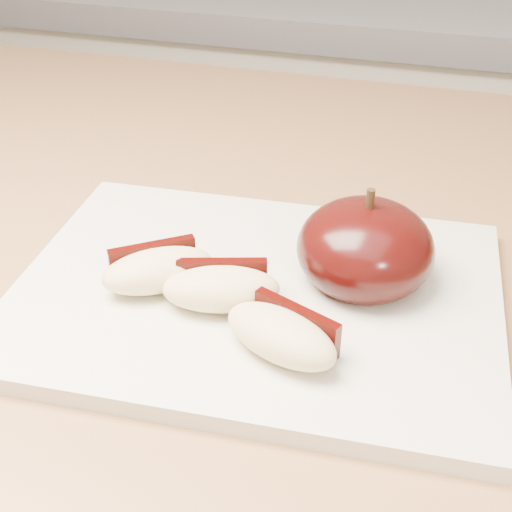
# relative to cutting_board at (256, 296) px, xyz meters

# --- Properties ---
(back_cabinet) EXTENTS (2.40, 0.62, 0.94)m
(back_cabinet) POSITION_rel_cutting_board_xyz_m (-0.01, 0.81, -0.44)
(back_cabinet) COLOR silver
(back_cabinet) RESTS_ON ground
(cutting_board) EXTENTS (0.32, 0.25, 0.01)m
(cutting_board) POSITION_rel_cutting_board_xyz_m (0.00, 0.00, 0.00)
(cutting_board) COLOR beige
(cutting_board) RESTS_ON island_counter
(apple_half) EXTENTS (0.11, 0.11, 0.07)m
(apple_half) POSITION_rel_cutting_board_xyz_m (0.06, 0.03, 0.03)
(apple_half) COLOR black
(apple_half) RESTS_ON cutting_board
(apple_wedge_a) EXTENTS (0.08, 0.07, 0.03)m
(apple_wedge_a) POSITION_rel_cutting_board_xyz_m (-0.06, -0.02, 0.02)
(apple_wedge_a) COLOR beige
(apple_wedge_a) RESTS_ON cutting_board
(apple_wedge_b) EXTENTS (0.08, 0.05, 0.03)m
(apple_wedge_b) POSITION_rel_cutting_board_xyz_m (-0.02, -0.02, 0.02)
(apple_wedge_b) COLOR beige
(apple_wedge_b) RESTS_ON cutting_board
(apple_wedge_c) EXTENTS (0.08, 0.06, 0.03)m
(apple_wedge_c) POSITION_rel_cutting_board_xyz_m (0.03, -0.05, 0.02)
(apple_wedge_c) COLOR beige
(apple_wedge_c) RESTS_ON cutting_board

